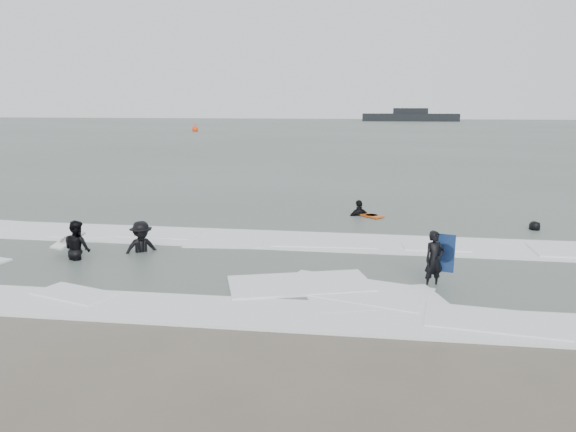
# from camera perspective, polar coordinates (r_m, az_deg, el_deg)

# --- Properties ---
(ground) EXTENTS (320.00, 320.00, 0.00)m
(ground) POSITION_cam_1_polar(r_m,az_deg,el_deg) (13.12, -3.54, -8.98)
(ground) COLOR brown
(ground) RESTS_ON ground
(sea) EXTENTS (320.00, 320.00, 0.00)m
(sea) POSITION_cam_1_polar(r_m,az_deg,el_deg) (92.14, 7.58, 8.45)
(sea) COLOR #47544C
(sea) RESTS_ON ground
(surfer_centre) EXTENTS (0.65, 0.58, 1.49)m
(surfer_centre) POSITION_cam_1_polar(r_m,az_deg,el_deg) (14.72, 14.49, -7.05)
(surfer_centre) COLOR black
(surfer_centre) RESTS_ON ground
(surfer_wading) EXTENTS (1.07, 0.98, 1.76)m
(surfer_wading) POSITION_cam_1_polar(r_m,az_deg,el_deg) (17.79, -20.52, -4.23)
(surfer_wading) COLOR black
(surfer_wading) RESTS_ON ground
(surfer_breaker) EXTENTS (1.39, 1.30, 1.88)m
(surfer_breaker) POSITION_cam_1_polar(r_m,az_deg,el_deg) (17.92, -14.61, -3.76)
(surfer_breaker) COLOR black
(surfer_breaker) RESTS_ON ground
(surfer_right_near) EXTENTS (1.17, 0.87, 1.84)m
(surfer_right_near) POSITION_cam_1_polar(r_m,az_deg,el_deg) (23.21, 7.25, -0.06)
(surfer_right_near) COLOR black
(surfer_right_near) RESTS_ON ground
(surfer_right_far) EXTENTS (0.86, 0.70, 1.53)m
(surfer_right_far) POSITION_cam_1_polar(r_m,az_deg,el_deg) (22.27, 23.74, -1.43)
(surfer_right_far) COLOR black
(surfer_right_far) RESTS_ON ground
(surf_foam) EXTENTS (30.03, 9.06, 0.09)m
(surf_foam) POSITION_cam_1_polar(r_m,az_deg,el_deg) (16.56, -0.72, -4.47)
(surf_foam) COLOR white
(surf_foam) RESTS_ON ground
(bodyboards) EXTENTS (11.48, 8.99, 1.25)m
(bodyboards) POSITION_cam_1_polar(r_m,az_deg,el_deg) (17.92, 0.66, -1.73)
(bodyboards) COLOR #10234E
(bodyboards) RESTS_ON ground
(buoy) EXTENTS (1.00, 1.00, 1.65)m
(buoy) POSITION_cam_1_polar(r_m,az_deg,el_deg) (95.07, -9.42, 8.69)
(buoy) COLOR #FC3B0B
(buoy) RESTS_ON ground
(vessel_horizon) EXTENTS (24.81, 4.43, 3.37)m
(vessel_horizon) POSITION_cam_1_polar(r_m,az_deg,el_deg) (152.74, 12.31, 9.85)
(vessel_horizon) COLOR black
(vessel_horizon) RESTS_ON ground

